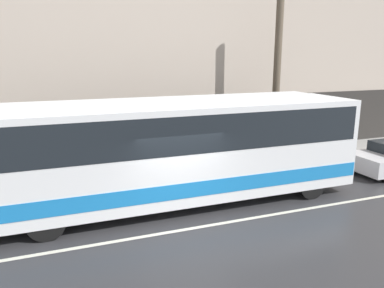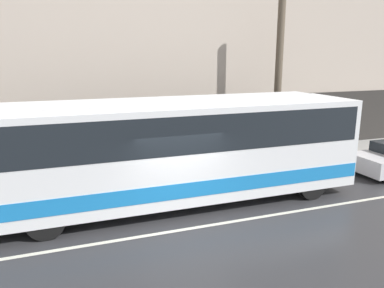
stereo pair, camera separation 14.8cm
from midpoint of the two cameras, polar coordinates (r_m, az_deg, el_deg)
ground_plane at (r=10.47m, az=-1.02°, el=-12.84°), size 60.00×60.00×0.00m
sidewalk at (r=15.18m, az=-7.74°, el=-4.17°), size 60.00×2.57×0.15m
building_facade at (r=15.93m, az=-9.68°, el=18.44°), size 60.00×0.35×12.56m
lane_stripe at (r=10.47m, az=-1.02°, el=-12.82°), size 54.00×0.14×0.01m
transit_bus at (r=11.48m, az=-3.62°, el=-0.50°), size 12.19×2.54×3.32m
utility_pole_near at (r=16.28m, az=12.51°, el=9.74°), size 0.31×0.31×7.04m
pedestrian_waiting at (r=14.53m, az=-6.59°, el=-1.23°), size 0.36×0.36×1.77m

